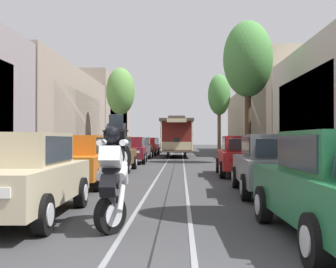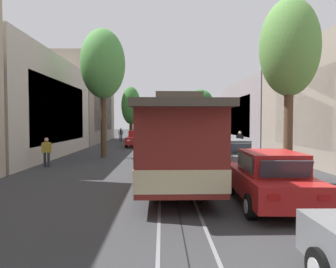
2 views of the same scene
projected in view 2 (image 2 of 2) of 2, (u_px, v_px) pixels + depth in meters
name	position (u px, v px, depth m)	size (l,w,h in m)	color
ground_plane	(170.00, 163.00, 18.25)	(160.00, 160.00, 0.00)	#38383A
trolley_track_rails	(172.00, 175.00, 14.02)	(1.14, 70.39, 0.01)	gray
parked_car_beige_near_left	(186.00, 134.00, 39.28)	(2.07, 4.39, 1.58)	#C1B28E
parked_car_orange_second_left	(192.00, 136.00, 33.89)	(2.10, 4.40, 1.58)	orange
parked_car_brown_mid_left	(198.00, 140.00, 27.73)	(2.01, 4.36, 1.58)	brown
parked_car_maroon_fourth_left	(208.00, 145.00, 21.36)	(2.13, 4.42, 1.58)	maroon
parked_car_grey_fifth_left	(229.00, 155.00, 14.92)	(2.05, 4.38, 1.58)	slate
parked_car_red_sixth_left	(270.00, 178.00, 8.97)	(2.11, 4.41, 1.58)	red
parked_car_green_near_right	(145.00, 134.00, 40.79)	(2.06, 4.39, 1.58)	#1E6038
parked_car_grey_second_right	(141.00, 136.00, 35.54)	(2.13, 4.42, 1.58)	slate
parked_car_red_mid_right	(137.00, 138.00, 29.83)	(2.10, 4.41, 1.58)	red
street_tree_kerb_left_near	(200.00, 101.00, 40.07)	(3.16, 3.08, 6.59)	brown
street_tree_kerb_left_second	(289.00, 49.00, 12.21)	(2.34, 2.26, 7.31)	brown
street_tree_kerb_right_near	(131.00, 106.00, 39.38)	(2.45, 2.21, 6.89)	#4C3826
street_tree_kerb_right_second	(103.00, 65.00, 20.76)	(2.98, 3.24, 8.66)	#4C3826
cable_car_trolley	(174.00, 143.00, 11.37)	(2.66, 9.15, 3.28)	maroon
motorcycle_with_rider	(171.00, 133.00, 40.08)	(0.49, 1.83, 1.88)	black
pedestrian_on_left_pavement	(240.00, 141.00, 22.87)	(0.55, 0.29, 1.71)	#4C4233
pedestrian_on_right_pavement	(121.00, 134.00, 37.67)	(0.55, 0.40, 1.66)	#282D38
pedestrian_crossing_far	(47.00, 151.00, 16.47)	(0.55, 0.28, 1.58)	#282D38
street_sign_post	(196.00, 127.00, 41.05)	(0.36, 0.09, 2.75)	slate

